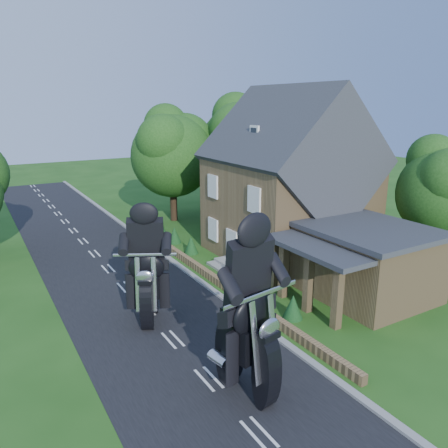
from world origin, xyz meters
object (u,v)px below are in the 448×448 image
garden_wall (208,274)px  house (289,185)px  annex (365,261)px  motorcycle_lead (247,369)px  motorcycle_follow (149,305)px

garden_wall → house: house is taller
annex → motorcycle_lead: annex is taller
house → garden_wall: bearing=-170.8°
garden_wall → house: size_ratio=2.15×
motorcycle_lead → motorcycle_follow: size_ratio=1.15×
motorcycle_lead → motorcycle_follow: bearing=-91.0°
garden_wall → motorcycle_follow: 5.52m
garden_wall → motorcycle_lead: motorcycle_lead is taller
house → motorcycle_follow: house is taller
garden_wall → motorcycle_follow: motorcycle_follow is taller
annex → motorcycle_lead: size_ratio=3.58×
annex → motorcycle_follow: (-10.10, 2.70, -0.97)m
annex → house: bearing=84.8°
annex → motorcycle_lead: bearing=-159.0°
motorcycle_follow → annex: bearing=-167.3°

